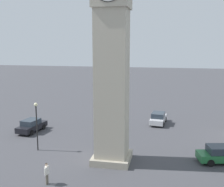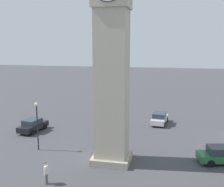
# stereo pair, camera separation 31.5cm
# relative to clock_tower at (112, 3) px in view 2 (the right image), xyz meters

# --- Properties ---
(ground_plane) EXTENTS (200.00, 200.00, 0.00)m
(ground_plane) POSITION_rel_clock_tower_xyz_m (-0.00, -0.00, -13.64)
(ground_plane) COLOR #424247
(clock_tower) EXTENTS (4.00, 4.00, 23.25)m
(clock_tower) POSITION_rel_clock_tower_xyz_m (0.00, 0.00, 0.00)
(clock_tower) COLOR #A59C89
(clock_tower) RESTS_ON ground
(car_blue_kerb) EXTENTS (4.40, 2.56, 1.53)m
(car_blue_kerb) POSITION_rel_clock_tower_xyz_m (-9.49, -1.58, -12.87)
(car_blue_kerb) COLOR #236B38
(car_blue_kerb) RESTS_ON ground
(car_white_side) EXTENTS (2.31, 4.34, 1.53)m
(car_white_side) POSITION_rel_clock_tower_xyz_m (11.07, -6.43, -12.87)
(car_white_side) COLOR black
(car_white_side) RESTS_ON ground
(car_black_far) EXTENTS (3.06, 4.46, 1.53)m
(car_black_far) POSITION_rel_clock_tower_xyz_m (2.40, -9.44, -12.87)
(car_black_far) COLOR white
(car_black_far) RESTS_ON ground
(car_green_alley) EXTENTS (2.15, 4.29, 1.53)m
(car_green_alley) POSITION_rel_clock_tower_xyz_m (-3.61, -12.78, -12.87)
(car_green_alley) COLOR silver
(car_green_alley) RESTS_ON ground
(pedestrian) EXTENTS (0.23, 0.56, 1.69)m
(pedestrian) POSITION_rel_clock_tower_xyz_m (3.93, 5.09, -12.63)
(pedestrian) COLOR #706656
(pedestrian) RESTS_ON ground
(lamp_post) EXTENTS (0.36, 0.36, 4.80)m
(lamp_post) POSITION_rel_clock_tower_xyz_m (7.69, -1.09, -10.41)
(lamp_post) COLOR black
(lamp_post) RESTS_ON ground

